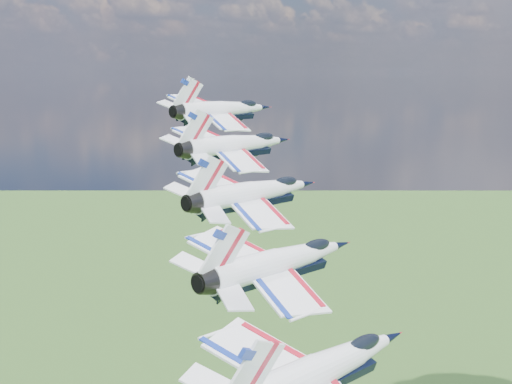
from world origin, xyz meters
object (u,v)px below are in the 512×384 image
Objects in this scene: jet_2 at (256,192)px; jet_4 at (322,369)px; jet_0 at (225,109)px; jet_3 at (282,261)px; jet_1 at (238,144)px.

jet_4 is (18.14, -18.01, -6.37)m from jet_2.
jet_0 is 1.00× the size of jet_3.
jet_2 is at bearing -36.48° from jet_0.
jet_0 is 52.68m from jet_4.
jet_2 is 13.17m from jet_3.
jet_3 is at bearing -36.48° from jet_2.
jet_1 is 39.51m from jet_4.
jet_2 reaches higher than jet_3.
jet_0 is at bearing 143.52° from jet_1.
jet_1 is at bearing -36.48° from jet_0.
jet_0 is 1.00× the size of jet_1.
jet_3 is 1.00× the size of jet_4.
jet_3 is (18.14, -18.01, -6.37)m from jet_1.
jet_1 is at bearing 143.52° from jet_3.
jet_4 is at bearing -36.48° from jet_2.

